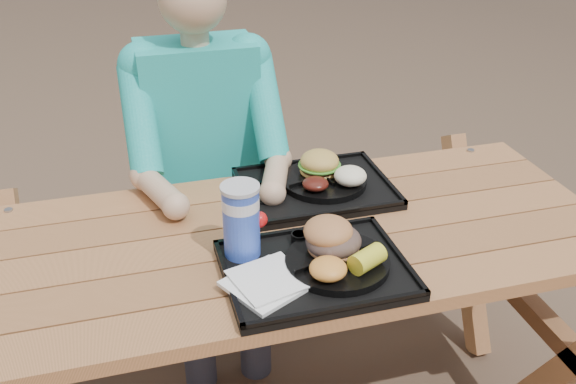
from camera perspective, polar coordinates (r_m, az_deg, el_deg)
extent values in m
cube|color=black|center=(1.60, 2.45, -7.02)|extent=(0.45, 0.35, 0.02)
cube|color=black|center=(1.96, 2.46, 0.25)|extent=(0.45, 0.35, 0.02)
cylinder|color=black|center=(1.60, 4.41, -6.22)|extent=(0.26, 0.26, 0.02)
cylinder|color=black|center=(1.96, 3.22, 1.01)|extent=(0.26, 0.26, 0.02)
cube|color=white|center=(1.53, -1.99, -8.11)|extent=(0.22, 0.22, 0.02)
cylinder|color=#183DBA|center=(1.60, -4.17, -2.69)|extent=(0.09, 0.09, 0.19)
cylinder|color=black|center=(1.68, 1.01, -4.08)|extent=(0.04, 0.04, 0.03)
cylinder|color=yellow|center=(1.70, 3.38, -3.79)|extent=(0.04, 0.04, 0.03)
ellipsoid|color=#F1A03F|center=(1.52, 3.59, -6.83)|extent=(0.09, 0.09, 0.05)
cube|color=black|center=(1.91, -2.34, -0.02)|extent=(0.07, 0.14, 0.01)
ellipsoid|color=#4B150F|center=(1.89, 2.45, 0.73)|extent=(0.08, 0.08, 0.04)
ellipsoid|color=white|center=(1.92, 5.56, 1.44)|extent=(0.10, 0.10, 0.05)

